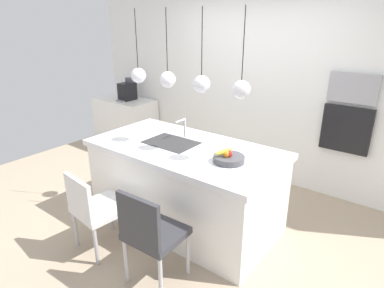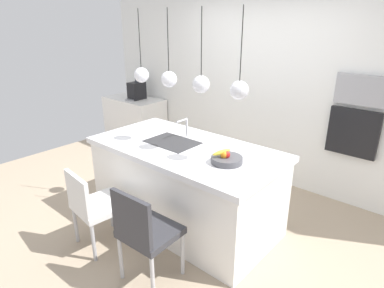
{
  "view_description": "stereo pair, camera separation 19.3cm",
  "coord_description": "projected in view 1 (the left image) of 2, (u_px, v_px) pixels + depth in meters",
  "views": [
    {
      "loc": [
        2.01,
        -2.5,
        2.16
      ],
      "look_at": [
        0.1,
        0.0,
        0.97
      ],
      "focal_mm": 30.4,
      "sensor_mm": 36.0,
      "label": 1
    },
    {
      "loc": [
        2.16,
        -2.38,
        2.16
      ],
      "look_at": [
        0.1,
        0.0,
        0.97
      ],
      "focal_mm": 30.4,
      "sensor_mm": 36.0,
      "label": 2
    }
  ],
  "objects": [
    {
      "name": "chair_near",
      "position": [
        95.0,
        207.0,
        3.14
      ],
      "size": [
        0.5,
        0.52,
        0.84
      ],
      "color": "silver",
      "rests_on": "ground"
    },
    {
      "name": "side_counter",
      "position": [
        126.0,
        122.0,
        5.93
      ],
      "size": [
        1.1,
        0.6,
        0.86
      ],
      "primitive_type": "cube",
      "color": "white",
      "rests_on": "ground"
    },
    {
      "name": "back_wall",
      "position": [
        258.0,
        87.0,
        4.53
      ],
      "size": [
        6.0,
        0.1,
        2.6
      ],
      "primitive_type": "cube",
      "color": "white",
      "rests_on": "ground"
    },
    {
      "name": "floor",
      "position": [
        185.0,
        220.0,
        3.77
      ],
      "size": [
        6.6,
        6.6,
        0.0
      ],
      "primitive_type": "plane",
      "color": "tan",
      "rests_on": "ground"
    },
    {
      "name": "pendant_light_center_left",
      "position": [
        168.0,
        79.0,
        3.32
      ],
      "size": [
        0.17,
        0.17,
        0.77
      ],
      "color": "silver"
    },
    {
      "name": "faucet",
      "position": [
        183.0,
        125.0,
        3.65
      ],
      "size": [
        0.02,
        0.17,
        0.22
      ],
      "color": "silver",
      "rests_on": "kitchen_island"
    },
    {
      "name": "pendant_light_center_right",
      "position": [
        202.0,
        84.0,
        3.07
      ],
      "size": [
        0.17,
        0.17,
        0.77
      ],
      "color": "silver"
    },
    {
      "name": "sink_basin",
      "position": [
        171.0,
        143.0,
        3.55
      ],
      "size": [
        0.56,
        0.4,
        0.02
      ],
      "primitive_type": "cube",
      "color": "#2D2D30",
      "rests_on": "kitchen_island"
    },
    {
      "name": "oven",
      "position": [
        346.0,
        129.0,
        3.91
      ],
      "size": [
        0.56,
        0.08,
        0.56
      ],
      "primitive_type": "cube",
      "color": "black",
      "rests_on": "back_wall"
    },
    {
      "name": "chair_middle",
      "position": [
        151.0,
        232.0,
        2.7
      ],
      "size": [
        0.47,
        0.46,
        0.91
      ],
      "color": "#333338",
      "rests_on": "ground"
    },
    {
      "name": "microwave",
      "position": [
        353.0,
        88.0,
        3.73
      ],
      "size": [
        0.54,
        0.08,
        0.34
      ],
      "primitive_type": "cube",
      "color": "#9E9EA3",
      "rests_on": "back_wall"
    },
    {
      "name": "coffee_machine",
      "position": [
        127.0,
        91.0,
        5.66
      ],
      "size": [
        0.2,
        0.35,
        0.38
      ],
      "color": "black",
      "rests_on": "side_counter"
    },
    {
      "name": "pendant_light_left",
      "position": [
        138.0,
        75.0,
        3.56
      ],
      "size": [
        0.17,
        0.17,
        0.77
      ],
      "color": "silver"
    },
    {
      "name": "kitchen_island",
      "position": [
        185.0,
        185.0,
        3.6
      ],
      "size": [
        2.07,
        1.07,
        0.92
      ],
      "color": "white",
      "rests_on": "ground"
    },
    {
      "name": "pendant_light_right",
      "position": [
        241.0,
        89.0,
        2.83
      ],
      "size": [
        0.17,
        0.17,
        0.77
      ],
      "color": "silver"
    },
    {
      "name": "fruit_bowl",
      "position": [
        228.0,
        158.0,
        3.05
      ],
      "size": [
        0.3,
        0.3,
        0.15
      ],
      "color": "#4C4C51",
      "rests_on": "kitchen_island"
    }
  ]
}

